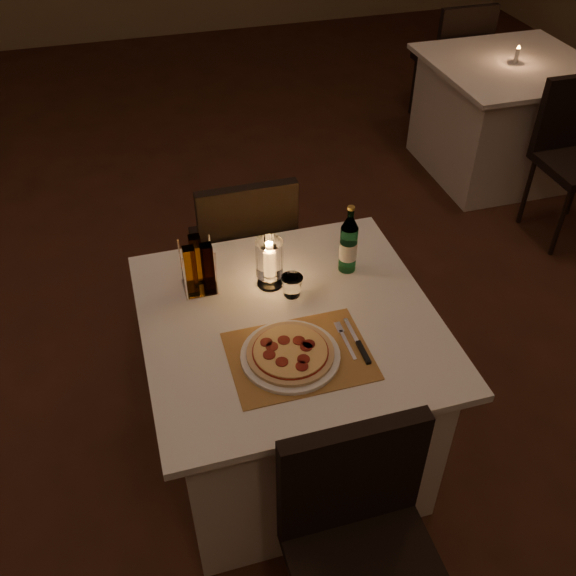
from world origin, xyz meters
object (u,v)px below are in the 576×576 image
object	(u,v)px
plate	(290,356)
pizza	(290,352)
chair_near	(361,535)
neighbor_table_right	(502,118)
main_table	(289,389)
tumbler	(292,286)
hurricane_candle	(269,260)
chair_far	(245,244)
water_bottle	(348,245)

from	to	relation	value
plate	pizza	world-z (taller)	pizza
chair_near	neighbor_table_right	xyz separation A→B (m)	(1.99, 2.55, -0.18)
main_table	neighbor_table_right	world-z (taller)	same
pizza	tumbler	xyz separation A→B (m)	(0.09, 0.30, 0.01)
tumbler	pizza	bearing A→B (deg)	-107.35
chair_near	tumbler	bearing A→B (deg)	87.04
tumbler	hurricane_candle	distance (m)	0.12
main_table	neighbor_table_right	size ratio (longest dim) A/B	1.00
chair_far	pizza	world-z (taller)	chair_far
pizza	neighbor_table_right	bearing A→B (deg)	44.70
pizza	hurricane_candle	bearing A→B (deg)	84.99
tumbler	main_table	bearing A→B (deg)	-109.98
main_table	tumbler	distance (m)	0.42
chair_near	hurricane_candle	size ratio (longest dim) A/B	4.78
chair_far	tumbler	size ratio (longest dim) A/B	11.52
plate	hurricane_candle	distance (m)	0.39
hurricane_candle	water_bottle	bearing A→B (deg)	0.94
tumbler	hurricane_candle	world-z (taller)	hurricane_candle
main_table	tumbler	bearing A→B (deg)	70.02
tumbler	water_bottle	bearing A→B (deg)	19.33
plate	neighbor_table_right	xyz separation A→B (m)	(2.04, 2.02, -0.38)
neighbor_table_right	tumbler	bearing A→B (deg)	-138.53
main_table	tumbler	xyz separation A→B (m)	(0.04, 0.12, 0.40)
plate	chair_near	bearing A→B (deg)	-84.65
chair_near	neighbor_table_right	size ratio (longest dim) A/B	0.90
main_table	tumbler	size ratio (longest dim) A/B	12.80
plate	main_table	bearing A→B (deg)	74.48
plate	water_bottle	bearing A→B (deg)	49.05
chair_near	neighbor_table_right	distance (m)	3.24
chair_far	plate	xyz separation A→B (m)	(-0.05, -0.89, 0.20)
main_table	chair_far	distance (m)	0.74
neighbor_table_right	plate	bearing A→B (deg)	-135.30
chair_far	water_bottle	distance (m)	0.66
chair_far	neighbor_table_right	world-z (taller)	chair_far
plate	tumbler	xyz separation A→B (m)	(0.09, 0.30, 0.03)
chair_far	neighbor_table_right	distance (m)	2.29
water_bottle	hurricane_candle	xyz separation A→B (m)	(-0.30, -0.00, -0.00)
tumbler	hurricane_candle	bearing A→B (deg)	127.35
plate	neighbor_table_right	distance (m)	2.89
chair_near	tumbler	xyz separation A→B (m)	(0.04, 0.83, 0.23)
main_table	chair_far	world-z (taller)	chair_far
tumbler	water_bottle	world-z (taller)	water_bottle
chair_near	pizza	size ratio (longest dim) A/B	3.21
hurricane_candle	pizza	bearing A→B (deg)	-95.01
main_table	water_bottle	distance (m)	0.59
chair_far	hurricane_candle	bearing A→B (deg)	-91.89
plate	neighbor_table_right	world-z (taller)	plate
main_table	water_bottle	size ratio (longest dim) A/B	3.63
main_table	plate	distance (m)	0.42
water_bottle	plate	bearing A→B (deg)	-130.95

